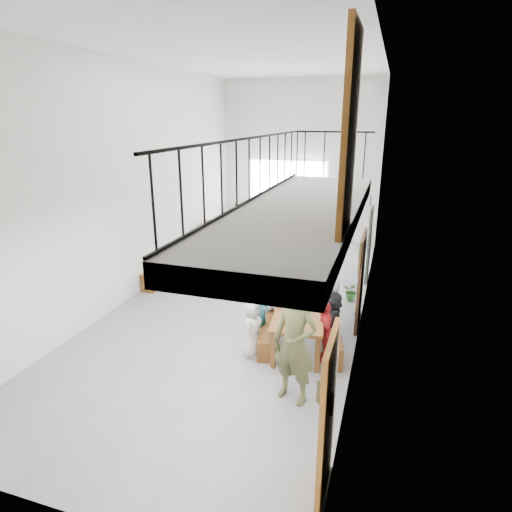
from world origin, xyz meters
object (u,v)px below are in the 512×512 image
(side_bench, at_px, (164,274))
(host_standing, at_px, (295,343))
(bench_inner, at_px, (267,330))
(bicycle_near, at_px, (296,229))
(serving_counter, at_px, (255,225))
(oak_barrel, at_px, (214,236))
(tasting_table, at_px, (300,310))

(side_bench, bearing_deg, host_standing, -40.87)
(bench_inner, distance_m, host_standing, 2.07)
(bench_inner, xyz_separation_m, bicycle_near, (-1.01, 7.13, 0.26))
(side_bench, distance_m, serving_counter, 5.11)
(bench_inner, distance_m, serving_counter, 7.63)
(bench_inner, xyz_separation_m, side_bench, (-3.54, 2.18, 0.03))
(serving_counter, bearing_deg, side_bench, -103.77)
(side_bench, distance_m, oak_barrel, 3.07)
(serving_counter, bearing_deg, host_standing, -71.24)
(bench_inner, height_order, oak_barrel, oak_barrel)
(serving_counter, height_order, host_standing, host_standing)
(tasting_table, xyz_separation_m, bench_inner, (-0.64, -0.08, -0.50))
(side_bench, height_order, bicycle_near, bicycle_near)
(bench_inner, bearing_deg, side_bench, 135.21)
(tasting_table, bearing_deg, bicycle_near, 95.77)
(oak_barrel, relative_size, serving_counter, 0.55)
(side_bench, bearing_deg, oak_barrel, 86.70)
(serving_counter, xyz_separation_m, host_standing, (3.47, -8.86, 0.52))
(tasting_table, xyz_separation_m, oak_barrel, (-4.00, 5.15, -0.21))
(oak_barrel, distance_m, serving_counter, 2.12)
(side_bench, distance_m, bicycle_near, 5.57)
(bench_inner, xyz_separation_m, serving_counter, (-2.55, 7.18, 0.27))
(oak_barrel, relative_size, bicycle_near, 0.57)
(tasting_table, distance_m, side_bench, 4.70)
(serving_counter, xyz_separation_m, bicycle_near, (1.54, -0.05, -0.01))
(oak_barrel, height_order, bicycle_near, oak_barrel)
(side_bench, bearing_deg, bicycle_near, 62.97)
(bicycle_near, bearing_deg, bench_inner, -166.70)
(tasting_table, distance_m, bicycle_near, 7.25)
(bench_inner, height_order, host_standing, host_standing)
(host_standing, bearing_deg, bicycle_near, 119.60)
(side_bench, relative_size, host_standing, 0.82)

